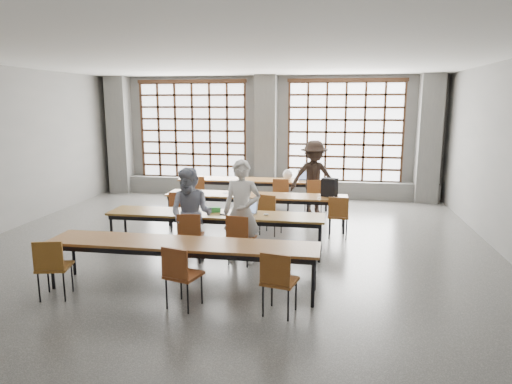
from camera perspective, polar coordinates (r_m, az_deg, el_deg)
floor at (r=8.55m, az=-3.84°, el=-7.53°), size 11.00×11.00×0.00m
ceiling at (r=8.14m, az=-4.17°, el=16.52°), size 11.00×11.00×0.00m
wall_back at (r=13.55m, az=1.41°, el=6.96°), size 10.00×0.00×10.00m
wall_front at (r=3.19m, az=-27.67°, el=-8.06°), size 10.00×0.00×10.00m
column_left at (r=14.60m, az=-16.65°, el=6.80°), size 0.60×0.55×3.50m
column_mid at (r=13.27m, az=1.24°, el=6.87°), size 0.60×0.55×3.50m
column_right at (r=13.40m, az=20.78°, el=6.20°), size 0.60×0.55×3.50m
window_left at (r=13.95m, az=-7.90°, el=7.59°), size 3.32×0.12×3.00m
window_right at (r=13.33m, az=11.06°, el=7.34°), size 3.32×0.12×3.00m
sill_ledge at (r=13.54m, az=1.26°, el=0.55°), size 9.80×0.35×0.50m
desk_row_a at (r=12.12m, az=-0.28°, el=1.30°), size 4.00×0.70×0.73m
desk_row_b at (r=10.10m, az=0.02°, el=-0.68°), size 4.00×0.70×0.73m
desk_row_c at (r=8.44m, az=-5.10°, el=-3.09°), size 4.00×0.70×0.73m
desk_row_d at (r=6.79m, az=-9.22°, el=-6.74°), size 4.00×0.70×0.73m
chair_back_left at (r=11.85m, az=-7.38°, el=0.35°), size 0.51×0.51×0.88m
chair_back_mid at (r=11.42m, az=3.16°, el=0.02°), size 0.43×0.43×0.88m
chair_back_right at (r=11.37m, az=7.26°, el=-0.11°), size 0.51×0.51×0.88m
chair_mid_left at (r=9.92m, az=-9.62°, el=-1.82°), size 0.52×0.52×0.88m
chair_mid_centre at (r=9.47m, az=1.65°, el=-2.28°), size 0.53×0.53×0.88m
chair_mid_right at (r=9.39m, az=10.26°, el=-2.58°), size 0.44×0.45×0.88m
chair_front_left at (r=7.97m, az=-8.23°, el=-4.97°), size 0.48×0.48×0.88m
chair_front_right at (r=7.76m, az=-2.05°, el=-5.31°), size 0.49×0.50×0.88m
chair_near_left at (r=7.02m, az=-24.14°, el=-8.10°), size 0.51×0.51×0.88m
chair_near_mid at (r=6.21m, az=-9.45°, el=-9.70°), size 0.52×0.52×0.88m
chair_near_right at (r=5.94m, az=2.76°, el=-10.55°), size 0.50×0.50×0.88m
student_male at (r=7.78m, az=-1.77°, el=-2.51°), size 0.68×0.47×1.79m
student_female at (r=8.02m, az=-8.09°, el=-2.79°), size 0.85×0.69×1.63m
student_back at (r=11.43m, az=7.24°, el=1.85°), size 1.30×0.93×1.82m
laptop_front at (r=8.38m, az=-1.11°, el=-2.25°), size 0.46×0.44×0.26m
laptop_back at (r=12.06m, az=6.12°, el=1.80°), size 0.39×0.34×0.26m
mouse at (r=8.22m, az=1.29°, el=-2.83°), size 0.10×0.07×0.04m
green_box at (r=8.50m, az=-5.31°, el=-2.22°), size 0.27×0.17×0.09m
phone at (r=8.29m, az=-4.08°, el=-2.82°), size 0.14×0.08×0.01m
paper_sheet_a at (r=10.25m, az=-3.25°, el=-0.15°), size 0.31×0.23×0.00m
paper_sheet_b at (r=10.09m, az=-1.71°, el=-0.31°), size 0.30×0.21×0.00m
backpack at (r=9.97m, az=9.17°, el=0.57°), size 0.37×0.31×0.40m
plastic_bag at (r=12.02m, az=4.00°, el=2.20°), size 0.30×0.26×0.29m
red_pouch at (r=7.10m, az=-23.90°, el=-8.17°), size 0.21×0.13×0.06m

